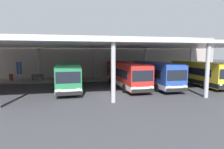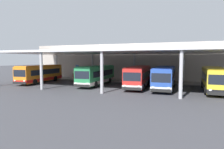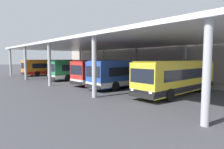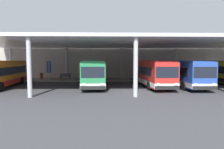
# 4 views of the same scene
# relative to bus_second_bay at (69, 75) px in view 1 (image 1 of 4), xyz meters

# --- Properties ---
(ground_plane) EXTENTS (200.00, 200.00, 0.00)m
(ground_plane) POSITION_rel_bus_second_bay_xyz_m (4.05, -4.59, -1.66)
(ground_plane) COLOR #3D3D42
(platform_kerb) EXTENTS (42.00, 4.50, 0.18)m
(platform_kerb) POSITION_rel_bus_second_bay_xyz_m (4.05, 7.16, -1.57)
(platform_kerb) COLOR gray
(platform_kerb) RESTS_ON ground
(station_building_facade) EXTENTS (48.00, 1.60, 7.42)m
(station_building_facade) POSITION_rel_bus_second_bay_xyz_m (4.05, 10.41, 2.06)
(station_building_facade) COLOR #ADA399
(station_building_facade) RESTS_ON ground
(canopy_shelter) EXTENTS (40.00, 17.00, 5.55)m
(canopy_shelter) POSITION_rel_bus_second_bay_xyz_m (4.05, 0.91, 3.63)
(canopy_shelter) COLOR silver
(canopy_shelter) RESTS_ON ground
(bus_second_bay) EXTENTS (2.93, 10.60, 3.17)m
(bus_second_bay) POSITION_rel_bus_second_bay_xyz_m (0.00, 0.00, 0.00)
(bus_second_bay) COLOR #28844C
(bus_second_bay) RESTS_ON ground
(bus_middle_bay) EXTENTS (3.20, 10.67, 3.17)m
(bus_middle_bay) POSITION_rel_bus_second_bay_xyz_m (7.07, -0.19, 0.00)
(bus_middle_bay) COLOR red
(bus_middle_bay) RESTS_ON ground
(bus_far_bay) EXTENTS (2.92, 10.59, 3.17)m
(bus_far_bay) POSITION_rel_bus_second_bay_xyz_m (10.89, -0.41, 0.00)
(bus_far_bay) COLOR #284CA8
(bus_far_bay) RESTS_ON ground
(bus_departing) EXTENTS (2.79, 10.55, 3.17)m
(bus_departing) POSITION_rel_bus_second_bay_xyz_m (17.28, -0.35, 0.00)
(bus_departing) COLOR yellow
(bus_departing) RESTS_ON ground
(bench_waiting) EXTENTS (1.80, 0.45, 0.92)m
(bench_waiting) POSITION_rel_bus_second_bay_xyz_m (-5.13, 7.23, -0.99)
(bench_waiting) COLOR #4C515B
(bench_waiting) RESTS_ON platform_kerb
(trash_bin) EXTENTS (0.52, 0.52, 0.98)m
(trash_bin) POSITION_rel_bus_second_bay_xyz_m (-8.99, 7.40, -0.98)
(trash_bin) COLOR maroon
(trash_bin) RESTS_ON platform_kerb
(banner_sign) EXTENTS (0.70, 0.12, 3.20)m
(banner_sign) POSITION_rel_bus_second_bay_xyz_m (-7.46, 6.35, 0.32)
(banner_sign) COLOR #B2B2B7
(banner_sign) RESTS_ON platform_kerb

